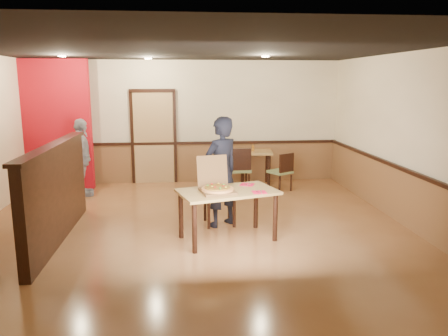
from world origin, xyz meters
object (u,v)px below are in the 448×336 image
object	(u,v)px
diner_chair	(219,190)
pizza_box	(217,187)
passerby	(82,158)
condiment	(253,148)
diner	(221,172)
side_chair_left	(239,168)
main_table	(228,198)
side_table	(255,159)
side_chair_right	(282,170)

from	to	relation	value
diner_chair	pizza_box	xyz separation A→B (m)	(-0.10, -0.86, 0.26)
passerby	condiment	world-z (taller)	passerby
diner	pizza_box	size ratio (longest dim) A/B	2.83
passerby	side_chair_left	bearing A→B (deg)	-101.91
diner	condiment	distance (m)	2.90
passerby	diner	bearing A→B (deg)	-140.15
pizza_box	diner	bearing A→B (deg)	67.83
diner_chair	pizza_box	bearing A→B (deg)	-101.84
side_chair_left	passerby	world-z (taller)	passerby
main_table	side_table	size ratio (longest dim) A/B	1.95
side_chair_right	diner	xyz separation A→B (m)	(-1.50, -2.14, 0.44)
side_chair_left	passerby	size ratio (longest dim) A/B	0.61
side_table	pizza_box	xyz separation A→B (m)	(-1.15, -3.45, 0.21)
side_chair_left	side_chair_right	size ratio (longest dim) A/B	1.15
main_table	diner_chair	world-z (taller)	diner_chair
main_table	condiment	bearing A→B (deg)	58.08
diner_chair	condiment	size ratio (longest dim) A/B	7.29
side_chair_left	side_chair_right	xyz separation A→B (m)	(0.93, 0.02, -0.07)
main_table	condiment	size ratio (longest dim) A/B	11.31
pizza_box	condiment	distance (m)	3.61
side_chair_right	passerby	bearing A→B (deg)	-31.78
side_table	condiment	distance (m)	0.26
main_table	diner	size ratio (longest dim) A/B	0.88
side_chair_left	side_table	bearing A→B (deg)	-126.55
side_table	pizza_box	distance (m)	3.64
side_chair_right	diner_chair	bearing A→B (deg)	21.14
diner	condiment	xyz separation A→B (m)	(0.96, 2.73, -0.04)
diner_chair	side_chair_right	bearing A→B (deg)	47.13
condiment	pizza_box	bearing A→B (deg)	-107.60
side_table	pizza_box	bearing A→B (deg)	-108.40
diner_chair	passerby	xyz separation A→B (m)	(-2.64, 2.03, 0.24)
passerby	side_chair_right	bearing A→B (deg)	-101.43
main_table	diner_chair	xyz separation A→B (m)	(-0.07, 0.81, -0.09)
diner	passerby	bearing A→B (deg)	-74.65
main_table	pizza_box	bearing A→B (deg)	179.79
condiment	side_chair_right	bearing A→B (deg)	-47.75
side_chair_left	diner	bearing A→B (deg)	74.26
main_table	side_table	world-z (taller)	side_table
side_chair_left	side_chair_right	bearing A→B (deg)	-179.57
side_table	diner	distance (m)	2.94
side_table	main_table	bearing A→B (deg)	-106.07
pizza_box	side_chair_left	bearing A→B (deg)	64.31
diner	side_table	bearing A→B (deg)	-145.78
side_chair_left	side_chair_right	distance (m)	0.93
condiment	diner	bearing A→B (deg)	-109.38
condiment	diner_chair	bearing A→B (deg)	-111.02
side_chair_right	side_table	distance (m)	0.79
side_chair_left	passerby	xyz separation A→B (m)	(-3.23, 0.06, 0.27)
main_table	side_chair_left	bearing A→B (deg)	62.50
side_chair_left	side_table	world-z (taller)	side_chair_left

